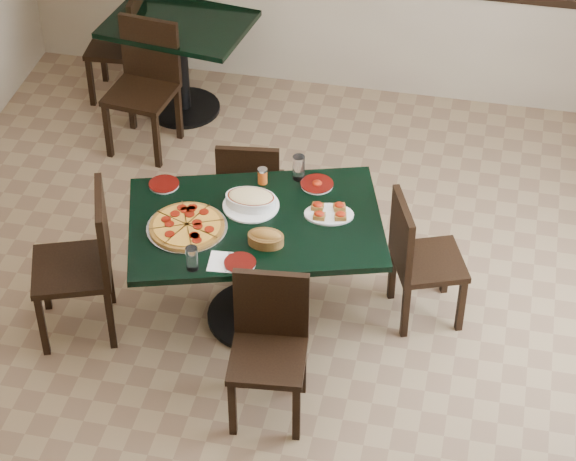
% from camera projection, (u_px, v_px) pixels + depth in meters
% --- Properties ---
extents(floor, '(5.50, 5.50, 0.00)m').
position_uv_depth(floor, '(269.00, 328.00, 6.70)').
color(floor, olive).
rests_on(floor, ground).
extents(room_shell, '(5.50, 5.50, 5.50)m').
position_uv_depth(room_shell, '(485.00, 32.00, 7.09)').
color(room_shell, white).
rests_on(room_shell, floor).
extents(main_table, '(1.62, 1.28, 0.75)m').
position_uv_depth(main_table, '(256.00, 245.00, 6.41)').
color(main_table, black).
rests_on(main_table, floor).
extents(back_table, '(1.10, 0.87, 0.75)m').
position_uv_depth(back_table, '(180.00, 49.00, 8.19)').
color(back_table, black).
rests_on(back_table, floor).
extents(chair_far, '(0.43, 0.43, 0.83)m').
position_uv_depth(chair_far, '(250.00, 188.00, 7.01)').
color(chair_far, black).
rests_on(chair_far, floor).
extents(chair_near, '(0.44, 0.44, 0.86)m').
position_uv_depth(chair_near, '(269.00, 339.00, 5.95)').
color(chair_near, black).
rests_on(chair_near, floor).
extents(chair_right, '(0.51, 0.51, 0.85)m').
position_uv_depth(chair_right, '(417.00, 255.00, 6.49)').
color(chair_right, black).
rests_on(chair_right, floor).
extents(chair_left, '(0.57, 0.57, 0.96)m').
position_uv_depth(chair_left, '(86.00, 257.00, 6.38)').
color(chair_left, black).
rests_on(chair_left, floor).
extents(back_chair_near, '(0.49, 0.49, 0.94)m').
position_uv_depth(back_chair_near, '(145.00, 78.00, 7.87)').
color(back_chair_near, black).
rests_on(back_chair_near, floor).
extents(back_chair_left, '(0.43, 0.43, 0.87)m').
position_uv_depth(back_chair_left, '(126.00, 40.00, 8.37)').
color(back_chair_left, black).
rests_on(back_chair_left, floor).
extents(pepperoni_pizza, '(0.45, 0.45, 0.04)m').
position_uv_depth(pepperoni_pizza, '(187.00, 226.00, 6.23)').
color(pepperoni_pizza, silver).
rests_on(pepperoni_pizza, main_table).
extents(lasagna_casserole, '(0.32, 0.32, 0.09)m').
position_uv_depth(lasagna_casserole, '(251.00, 200.00, 6.36)').
color(lasagna_casserole, white).
rests_on(lasagna_casserole, main_table).
extents(bread_basket, '(0.20, 0.14, 0.09)m').
position_uv_depth(bread_basket, '(266.00, 238.00, 6.12)').
color(bread_basket, brown).
rests_on(bread_basket, main_table).
extents(bruschetta_platter, '(0.31, 0.23, 0.05)m').
position_uv_depth(bruschetta_platter, '(329.00, 212.00, 6.31)').
color(bruschetta_platter, white).
rests_on(bruschetta_platter, main_table).
extents(side_plate_near, '(0.17, 0.17, 0.02)m').
position_uv_depth(side_plate_near, '(240.00, 263.00, 6.00)').
color(side_plate_near, white).
rests_on(side_plate_near, main_table).
extents(side_plate_far_r, '(0.19, 0.19, 0.03)m').
position_uv_depth(side_plate_far_r, '(317.00, 184.00, 6.54)').
color(side_plate_far_r, white).
rests_on(side_plate_far_r, main_table).
extents(side_plate_far_l, '(0.18, 0.18, 0.02)m').
position_uv_depth(side_plate_far_l, '(164.00, 184.00, 6.54)').
color(side_plate_far_l, white).
rests_on(side_plate_far_l, main_table).
extents(napkin_setting, '(0.18, 0.18, 0.01)m').
position_uv_depth(napkin_setting, '(224.00, 262.00, 6.02)').
color(napkin_setting, white).
rests_on(napkin_setting, main_table).
extents(water_glass_a, '(0.07, 0.07, 0.15)m').
position_uv_depth(water_glass_a, '(299.00, 168.00, 6.55)').
color(water_glass_a, white).
rests_on(water_glass_a, main_table).
extents(water_glass_b, '(0.07, 0.07, 0.14)m').
position_uv_depth(water_glass_b, '(192.00, 258.00, 5.94)').
color(water_glass_b, white).
rests_on(water_glass_b, main_table).
extents(pepper_shaker, '(0.06, 0.06, 0.10)m').
position_uv_depth(pepper_shaker, '(263.00, 176.00, 6.53)').
color(pepper_shaker, '#C45514').
rests_on(pepper_shaker, main_table).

